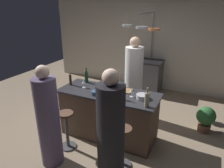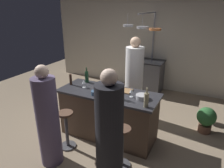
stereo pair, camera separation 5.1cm
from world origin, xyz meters
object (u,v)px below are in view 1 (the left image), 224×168
Objects in this scene: bar_stool_right at (123,145)px; potted_plant at (206,118)px; guest_left at (48,121)px; wine_bottle_dark at (115,90)px; stove_range at (147,76)px; bar_stool_left at (67,128)px; wine_glass_near_left_guest at (132,91)px; pepper_mill at (70,80)px; wine_glass_near_right_guest at (84,82)px; mixing_bowl_blue at (95,93)px; wine_bottle_white at (147,100)px; chef at (133,82)px; cutting_board at (123,90)px; mixing_bowl_steel at (142,97)px; guest_right at (111,137)px; wine_bottle_green at (86,77)px; mixing_bowl_wooden at (101,87)px.

bar_stool_right reaches higher than potted_plant.
guest_left reaches higher than wine_bottle_dark.
stove_range is 2.23m from potted_plant.
wine_bottle_dark is (0.20, -2.61, 0.58)m from stove_range.
wine_glass_near_left_guest reaches higher than bar_stool_left.
pepper_mill is 1.25m from wine_glass_near_left_guest.
mixing_bowl_blue is at bearing -27.84° from wine_glass_near_right_guest.
wine_glass_near_right_guest is at bearing -101.52° from stove_range.
bar_stool_right is 0.77m from wine_bottle_white.
chef is 1.12m from wine_glass_near_right_guest.
guest_left reaches higher than mixing_bowl_blue.
potted_plant is 1.62× the size of cutting_board.
mixing_bowl_steel is (1.10, 1.02, 0.20)m from guest_left.
wine_bottle_white reaches higher than mixing_bowl_blue.
wine_glass_near_left_guest reaches higher than cutting_board.
guest_right reaches higher than wine_bottle_green.
guest_right reaches higher than wine_bottle_white.
cutting_board is 0.82m from wine_bottle_green.
wine_glass_near_right_guest is (-2.13, -0.96, 0.71)m from potted_plant.
potted_plant is at bearing 54.26° from wine_bottle_white.
pepper_mill reaches higher than mixing_bowl_blue.
wine_bottle_green is at bearing 166.20° from wine_glass_near_left_guest.
potted_plant is at bearing 37.52° from wine_bottle_dark.
chef is at bearing 104.97° from bar_stool_right.
cutting_board is 0.71m from wine_bottle_white.
pepper_mill is at bearing 170.82° from wine_bottle_dark.
wine_bottle_dark reaches higher than wine_bottle_green.
guest_right reaches higher than wine_bottle_dark.
cutting_board reaches higher than stove_range.
wine_bottle_white is (1.25, 0.37, 0.64)m from bar_stool_left.
stove_range is 1.71× the size of potted_plant.
bar_stool_right is 4.66× the size of wine_glass_near_right_guest.
potted_plant is (2.11, 1.96, -0.44)m from guest_left.
bar_stool_right is 1.90m from potted_plant.
wine_bottle_green is 1.25m from mixing_bowl_steel.
bar_stool_left is 0.94m from mixing_bowl_wooden.
cutting_board is 0.45m from mixing_bowl_steel.
guest_left is at bearing -112.56° from mixing_bowl_blue.
mixing_bowl_steel reaches higher than stove_range.
chef reaches higher than stove_range.
mixing_bowl_wooden reaches higher than stove_range.
bar_stool_right is 4.66× the size of wine_glass_near_left_guest.
stove_range is 6.10× the size of wine_glass_near_right_guest.
wine_bottle_white reaches higher than mixing_bowl_wooden.
pepper_mill is 1.44× the size of wine_glass_near_right_guest.
wine_bottle_white is 2.13× the size of wine_glass_near_right_guest.
wine_glass_near_left_guest is 0.62m from mixing_bowl_blue.
wine_glass_near_right_guest is at bearing -68.42° from wine_bottle_green.
mixing_bowl_steel is (1.23, -0.25, -0.08)m from wine_bottle_green.
wine_bottle_dark reaches higher than bar_stool_left.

